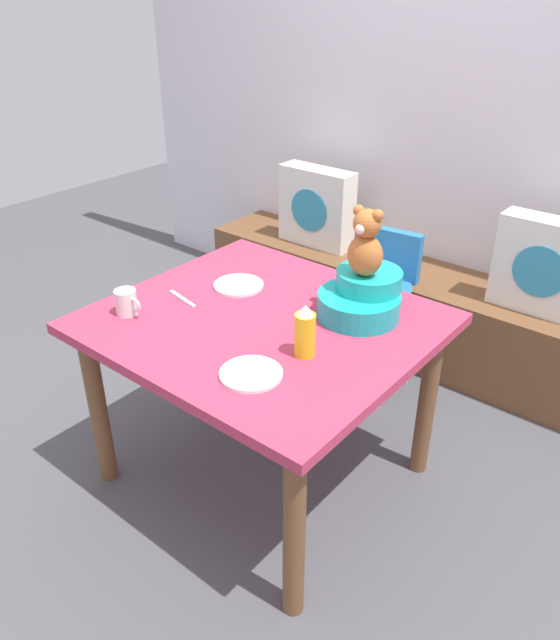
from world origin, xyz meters
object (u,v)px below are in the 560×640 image
pillow_floral_left (316,207)px  dining_table (263,342)px  infant_seat_teal (362,297)px  teddy_bear (366,244)px  pillow_floral_right (545,267)px  highchair (376,291)px  coffee_mug (127,302)px  dinner_plate_far (251,374)px  dinner_plate_near (239,285)px  ketchup_bottle (305,332)px

pillow_floral_left → dining_table: size_ratio=0.38×
infant_seat_teal → teddy_bear: size_ratio=1.32×
pillow_floral_right → highchair: 0.76m
pillow_floral_right → infant_seat_teal: (-0.35, -0.99, 0.13)m
pillow_floral_left → highchair: 0.80m
dining_table → coffee_mug: (-0.41, -0.29, 0.15)m
pillow_floral_left → dinner_plate_far: 1.78m
pillow_floral_right → dining_table: bearing=-115.9°
pillow_floral_right → dinner_plate_near: pillow_floral_right is taller
highchair → ketchup_bottle: (0.28, -0.93, 0.31)m
infant_seat_teal → dinner_plate_near: 0.52m
highchair → dinner_plate_near: size_ratio=3.95×
dinner_plate_far → infant_seat_teal: bearing=84.8°
coffee_mug → dinner_plate_far: size_ratio=0.60×
highchair → pillow_floral_right: bearing=34.1°
pillow_floral_right → infant_seat_teal: size_ratio=1.33×
infant_seat_teal → coffee_mug: (-0.67, -0.54, -0.02)m
pillow_floral_right → coffee_mug: bearing=-123.4°
infant_seat_teal → teddy_bear: (0.00, -0.00, 0.21)m
ketchup_bottle → highchair: bearing=106.5°
teddy_bear → ketchup_bottle: (0.01, -0.35, -0.19)m
infant_seat_teal → dinner_plate_near: (-0.50, -0.12, -0.07)m
pillow_floral_right → dining_table: (-0.60, -1.25, -0.04)m
pillow_floral_left → dinner_plate_far: size_ratio=2.20×
ketchup_bottle → pillow_floral_left: bearing=124.8°
ketchup_bottle → coffee_mug: ketchup_bottle is taller
teddy_bear → coffee_mug: size_ratio=2.08×
pillow_floral_right → dinner_plate_far: size_ratio=2.20×
ketchup_bottle → coffee_mug: bearing=-164.3°
infant_seat_teal → coffee_mug: bearing=-141.0°
infant_seat_teal → dining_table: bearing=-135.6°
highchair → dinner_plate_far: bearing=-79.0°
pillow_floral_left → dinner_plate_near: bearing=-69.0°
pillow_floral_left → dinner_plate_near: (0.43, -1.11, 0.07)m
pillow_floral_left → dinner_plate_near: pillow_floral_left is taller
pillow_floral_right → highchair: (-0.62, -0.42, -0.16)m
coffee_mug → dinner_plate_far: bearing=-1.2°
highchair → teddy_bear: (0.27, -0.58, 0.50)m
infant_seat_teal → coffee_mug: infant_seat_teal is taller
pillow_floral_left → highchair: (0.66, -0.42, -0.16)m
dinner_plate_near → pillow_floral_left: bearing=111.0°
infant_seat_teal → pillow_floral_left: bearing=133.1°
coffee_mug → teddy_bear: bearing=39.0°
dinner_plate_near → teddy_bear: bearing=12.9°
ketchup_bottle → teddy_bear: bearing=91.0°
dining_table → dinner_plate_near: dinner_plate_near is taller
dinner_plate_far → coffee_mug: bearing=178.8°
dinner_plate_far → pillow_floral_right: bearing=75.6°
coffee_mug → dinner_plate_near: bearing=68.9°
pillow_floral_left → pillow_floral_right: bearing=0.0°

